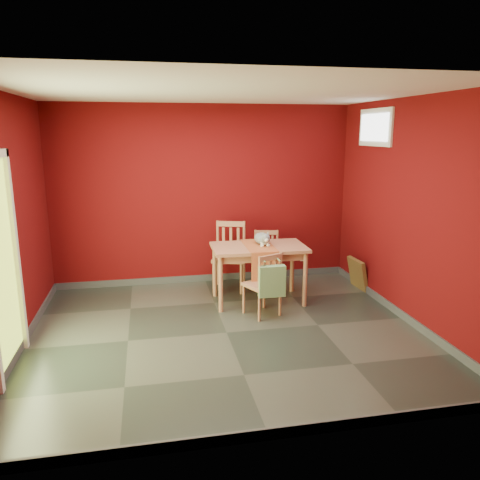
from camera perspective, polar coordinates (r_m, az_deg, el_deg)
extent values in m
plane|color=#2D342D|center=(5.58, -1.64, -11.22)|extent=(4.50, 4.50, 0.00)
plane|color=#58090A|center=(7.13, -4.44, 5.42)|extent=(4.50, 0.00, 4.50)
plane|color=#58090A|center=(3.27, 4.13, -3.73)|extent=(4.50, 0.00, 4.50)
plane|color=#58090A|center=(5.29, -26.53, 1.42)|extent=(0.00, 4.00, 4.00)
plane|color=#58090A|center=(5.97, 20.12, 3.17)|extent=(0.00, 4.00, 4.00)
plane|color=white|center=(5.10, -1.85, 17.64)|extent=(4.50, 4.50, 0.00)
cube|color=#3F4244|center=(7.40, -4.25, -4.62)|extent=(4.50, 0.02, 0.10)
cube|color=#3F4244|center=(3.86, 3.74, -22.49)|extent=(4.50, 0.02, 0.10)
cube|color=#3F4244|center=(5.67, -25.05, -11.56)|extent=(0.03, 4.00, 0.10)
cube|color=#3F4244|center=(6.30, 19.10, -8.56)|extent=(0.03, 4.00, 0.10)
cube|color=#B7D838|center=(4.98, -27.18, -3.15)|extent=(0.02, 0.85, 2.05)
cube|color=white|center=(5.40, -25.69, -1.39)|extent=(0.06, 0.08, 2.13)
cube|color=white|center=(6.75, 16.20, 13.04)|extent=(0.03, 0.90, 0.50)
cube|color=white|center=(6.74, 16.03, 13.06)|extent=(0.02, 0.76, 0.36)
cube|color=silver|center=(7.68, 7.66, -2.10)|extent=(0.08, 0.02, 0.12)
cube|color=#B47454|center=(6.33, 2.31, -0.90)|extent=(1.27, 0.76, 0.04)
cube|color=#B47454|center=(6.35, 2.30, -1.54)|extent=(1.15, 0.63, 0.11)
cylinder|color=#B47454|center=(6.06, -2.37, -5.43)|extent=(0.06, 0.06, 0.75)
cylinder|color=#B47454|center=(6.63, -3.10, -3.79)|extent=(0.06, 0.06, 0.75)
cylinder|color=#B47454|center=(6.30, 7.94, -4.80)|extent=(0.06, 0.06, 0.75)
cylinder|color=#B47454|center=(6.86, 6.37, -3.28)|extent=(0.06, 0.06, 0.75)
cube|color=#AE552C|center=(6.32, 2.31, -0.67)|extent=(0.39, 0.78, 0.01)
cube|color=#AE552C|center=(6.01, 3.16, -3.36)|extent=(0.37, 0.02, 0.38)
cube|color=#B47454|center=(6.89, -1.32, -2.23)|extent=(0.58, 0.58, 0.04)
cylinder|color=#B47454|center=(6.80, -3.21, -4.65)|extent=(0.04, 0.04, 0.45)
cylinder|color=#B47454|center=(7.17, -2.69, -3.69)|extent=(0.04, 0.04, 0.45)
cylinder|color=#B47454|center=(6.74, 0.16, -4.77)|extent=(0.04, 0.04, 0.45)
cylinder|color=#B47454|center=(7.12, 0.49, -3.79)|extent=(0.04, 0.04, 0.45)
cylinder|color=#B47454|center=(7.04, -2.74, 0.37)|extent=(0.04, 0.04, 0.50)
cylinder|color=#B47454|center=(6.99, 0.50, 0.30)|extent=(0.04, 0.04, 0.50)
cube|color=#B47454|center=(6.97, -1.13, 1.98)|extent=(0.41, 0.16, 0.08)
cube|color=#B47454|center=(7.04, -2.02, 0.01)|extent=(0.04, 0.03, 0.39)
cube|color=#B47454|center=(7.02, -1.12, -0.02)|extent=(0.04, 0.03, 0.39)
cube|color=#B47454|center=(7.01, -0.23, -0.04)|extent=(0.04, 0.03, 0.39)
cube|color=#B47454|center=(7.05, 3.27, -2.55)|extent=(0.46, 0.46, 0.04)
cylinder|color=#B47454|center=(6.94, 1.93, -4.58)|extent=(0.03, 0.03, 0.38)
cylinder|color=#B47454|center=(7.26, 1.85, -3.78)|extent=(0.03, 0.03, 0.38)
cylinder|color=#B47454|center=(6.96, 4.70, -4.57)|extent=(0.03, 0.03, 0.38)
cylinder|color=#B47454|center=(7.28, 4.50, -3.78)|extent=(0.03, 0.03, 0.38)
cylinder|color=#B47454|center=(7.14, 1.88, -0.43)|extent=(0.03, 0.03, 0.42)
cylinder|color=#B47454|center=(7.16, 4.56, -0.43)|extent=(0.03, 0.03, 0.42)
cube|color=#B47454|center=(7.11, 3.24, 0.92)|extent=(0.35, 0.10, 0.07)
cube|color=#B47454|center=(7.16, 2.47, -0.72)|extent=(0.04, 0.02, 0.33)
cube|color=#B47454|center=(7.16, 3.22, -0.72)|extent=(0.04, 0.02, 0.33)
cube|color=#B47454|center=(7.17, 3.96, -0.72)|extent=(0.04, 0.02, 0.33)
cube|color=#B47454|center=(5.97, 2.69, -5.48)|extent=(0.51, 0.51, 0.04)
cylinder|color=#B47454|center=(6.26, 2.95, -6.61)|extent=(0.03, 0.03, 0.38)
cylinder|color=#B47454|center=(6.02, 4.90, -7.46)|extent=(0.03, 0.03, 0.38)
cylinder|color=#B47454|center=(6.07, 0.46, -7.22)|extent=(0.03, 0.03, 0.38)
cylinder|color=#B47454|center=(5.82, 2.37, -8.14)|extent=(0.03, 0.03, 0.38)
cylinder|color=#B47454|center=(5.88, 4.99, -3.51)|extent=(0.03, 0.03, 0.41)
cylinder|color=#B47454|center=(5.68, 2.41, -4.07)|extent=(0.03, 0.03, 0.41)
cube|color=#B47454|center=(5.73, 3.75, -2.15)|extent=(0.33, 0.17, 0.06)
cube|color=#B47454|center=(5.84, 4.42, -3.97)|extent=(0.04, 0.03, 0.32)
cube|color=#B47454|center=(5.79, 3.72, -4.13)|extent=(0.04, 0.03, 0.32)
cube|color=#B47454|center=(5.73, 3.00, -4.29)|extent=(0.04, 0.03, 0.32)
cube|color=#679160|center=(5.74, 3.91, -5.04)|extent=(0.33, 0.10, 0.39)
cylinder|color=#679160|center=(5.69, 2.90, -2.48)|extent=(0.02, 0.16, 0.02)
cylinder|color=#679160|center=(5.74, 4.69, -2.38)|extent=(0.02, 0.16, 0.02)
cube|color=brown|center=(7.21, 14.15, -4.01)|extent=(0.17, 0.46, 0.46)
cube|color=black|center=(7.20, 14.12, -4.01)|extent=(0.11, 0.32, 0.32)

